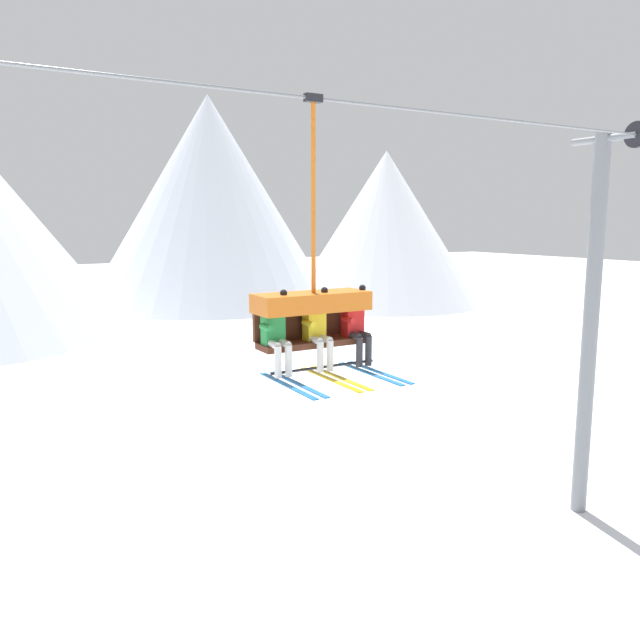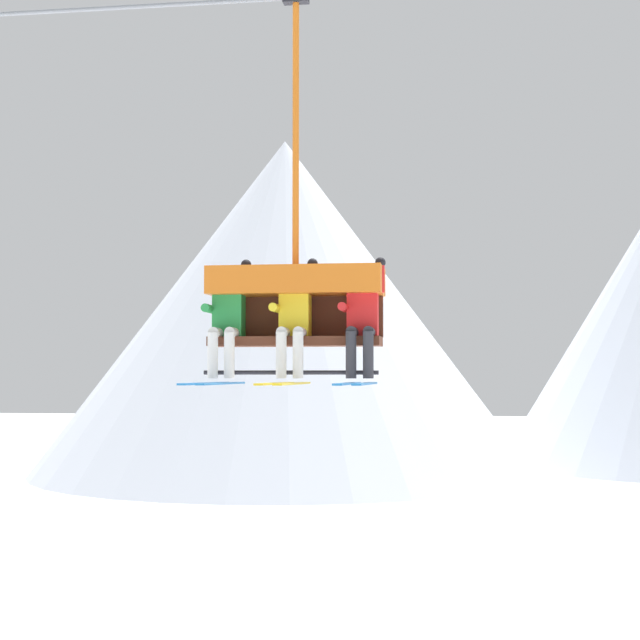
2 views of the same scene
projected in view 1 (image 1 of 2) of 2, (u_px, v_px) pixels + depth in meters
The scene contains 9 objects.
ground_plane at pixel (291, 609), 11.39m from camera, with size 200.00×200.00×0.00m, color white.
mountain_peak_central at pixel (210, 201), 53.50m from camera, with size 21.21×21.21×17.56m.
mountain_peak_east at pixel (385, 228), 53.15m from camera, with size 16.42×16.42×12.89m.
lift_tower_far at pixel (591, 320), 14.57m from camera, with size 0.36×1.88×9.12m.
lift_cable at pixel (340, 101), 9.57m from camera, with size 16.87×0.05×0.05m.
chairlift_chair at pixel (311, 307), 9.90m from camera, with size 1.86×0.74×4.15m.
skier_green at pixel (277, 334), 9.41m from camera, with size 0.48×1.70×1.34m.
skier_yellow at pixel (318, 330), 9.77m from camera, with size 0.48×1.70×1.34m.
skier_red at pixel (357, 326), 10.13m from camera, with size 0.48×1.70×1.34m.
Camera 1 is at (-4.76, -9.29, 7.01)m, focal length 35.00 mm.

